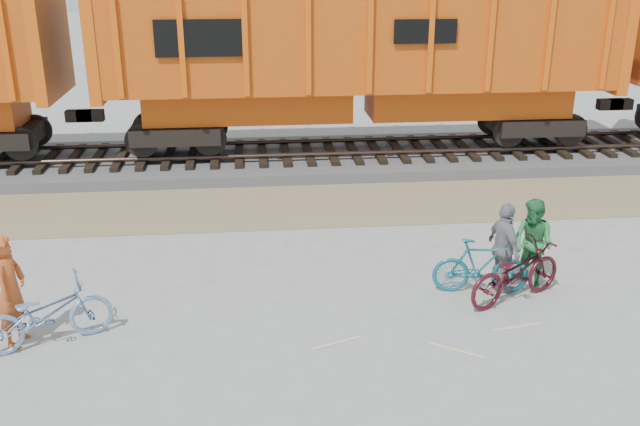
# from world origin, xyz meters

# --- Properties ---
(ground) EXTENTS (120.00, 120.00, 0.00)m
(ground) POSITION_xyz_m (0.00, 0.00, 0.00)
(ground) COLOR #9E9E99
(ground) RESTS_ON ground
(gravel_strip) EXTENTS (120.00, 3.00, 0.02)m
(gravel_strip) POSITION_xyz_m (0.00, 5.50, 0.01)
(gravel_strip) COLOR #907F59
(gravel_strip) RESTS_ON ground
(ballast_bed) EXTENTS (120.00, 4.00, 0.30)m
(ballast_bed) POSITION_xyz_m (0.00, 9.00, 0.15)
(ballast_bed) COLOR slate
(ballast_bed) RESTS_ON ground
(track) EXTENTS (120.00, 2.60, 0.24)m
(track) POSITION_xyz_m (0.00, 9.00, 0.47)
(track) COLOR black
(track) RESTS_ON ballast_bed
(hopper_car_center) EXTENTS (14.00, 3.13, 4.65)m
(hopper_car_center) POSITION_xyz_m (0.79, 9.00, 3.01)
(hopper_car_center) COLOR black
(hopper_car_center) RESTS_ON track
(bicycle_blue) EXTENTS (2.13, 1.44, 1.06)m
(bicycle_blue) POSITION_xyz_m (-5.50, -0.38, 0.53)
(bicycle_blue) COLOR #7495C1
(bicycle_blue) RESTS_ON ground
(bicycle_teal) EXTENTS (1.76, 0.71, 1.03)m
(bicycle_teal) POSITION_xyz_m (1.75, 0.68, 0.51)
(bicycle_teal) COLOR #136778
(bicycle_teal) RESTS_ON ground
(bicycle_maroon) EXTENTS (2.14, 1.52, 1.07)m
(bicycle_maroon) POSITION_xyz_m (2.26, 0.32, 0.54)
(bicycle_maroon) COLOR #441017
(bicycle_maroon) RESTS_ON ground
(person_solo) EXTENTS (0.51, 0.71, 1.83)m
(person_solo) POSITION_xyz_m (-6.00, -0.28, 0.91)
(person_solo) COLOR #C05020
(person_solo) RESTS_ON ground
(person_man) EXTENTS (0.96, 1.01, 1.65)m
(person_man) POSITION_xyz_m (2.75, 0.88, 0.82)
(person_man) COLOR #2B7D40
(person_man) RESTS_ON ground
(person_woman) EXTENTS (0.57, 1.03, 1.66)m
(person_woman) POSITION_xyz_m (2.16, 0.72, 0.83)
(person_woman) COLOR gray
(person_woman) RESTS_ON ground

